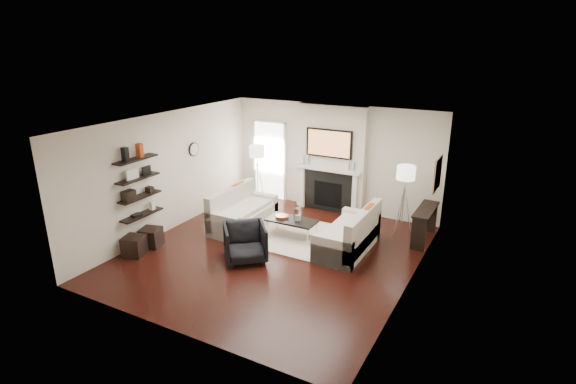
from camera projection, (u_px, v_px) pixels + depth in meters
The scene contains 71 objects.
room_envelope at pixel (274, 191), 8.85m from camera, with size 6.00×6.00×6.00m.
chimney_breast at pixel (331, 159), 11.24m from camera, with size 1.80×0.25×2.70m, color silver.
fireplace_surround at pixel (328, 192), 11.40m from camera, with size 1.30×0.02×1.04m, color black.
firebox at pixel (328, 194), 11.42m from camera, with size 0.75×0.02×0.65m, color black.
mantel_pilaster_l at pixel (302, 187), 11.69m from camera, with size 0.12×0.08×1.10m, color white.
mantel_pilaster_r at pixel (354, 195), 11.04m from camera, with size 0.12×0.08×1.10m, color white.
mantel_shelf at pixel (328, 170), 11.16m from camera, with size 1.70×0.18×0.07m, color white.
tv_body at pixel (329, 143), 10.97m from camera, with size 1.20×0.06×0.70m, color black.
tv_screen at pixel (329, 144), 10.95m from camera, with size 1.10×0.01×0.62m, color #BF723F.
candlestick_l_tall at pixel (308, 160), 11.36m from camera, with size 0.04×0.04×0.30m, color silver.
candlestick_l_short at pixel (304, 160), 11.43m from camera, with size 0.04×0.04×0.24m, color silver.
candlestick_r_tall at pixel (349, 165), 10.86m from camera, with size 0.04×0.04×0.30m, color silver.
candlestick_r_short at pixel (354, 167), 10.82m from camera, with size 0.04×0.04×0.24m, color silver.
hallway_panel at pixel (270, 161), 12.26m from camera, with size 0.90×0.02×2.10m, color white.
door_trim_l at pixel (255, 159), 12.46m from camera, with size 0.06×0.06×2.16m, color white.
door_trim_r at pixel (285, 163), 12.03m from camera, with size 0.06×0.06×2.16m, color white.
door_trim_top at pixel (269, 121), 11.90m from camera, with size 1.02×0.06×0.06m, color white.
rug at pixel (295, 235), 10.11m from camera, with size 2.60×2.00×0.01m, color beige.
loveseat_left_base at pixel (244, 219), 10.50m from camera, with size 0.85×1.80×0.42m, color beige.
loveseat_left_back at pixel (231, 204), 10.55m from camera, with size 0.18×1.80×0.80m, color beige.
loveseat_left_arm_n at pixel (223, 227), 9.79m from camera, with size 0.85×0.18×0.60m, color beige.
loveseat_left_arm_s at pixel (262, 205), 11.14m from camera, with size 0.85×0.18×0.60m, color beige.
loveseat_left_cushion at pixel (245, 209), 10.39m from camera, with size 0.63×1.44×0.10m, color beige.
pillow_left_orange at pixel (238, 192), 10.73m from camera, with size 0.10×0.42×0.42m, color #983912.
pillow_left_charcoal at pixel (223, 200), 10.23m from camera, with size 0.10×0.40×0.40m, color black.
loveseat_right_base at pixel (347, 241), 9.35m from camera, with size 0.85×1.80×0.42m, color beige.
loveseat_right_back at pixel (363, 230), 9.10m from camera, with size 0.18×1.80×0.80m, color beige.
loveseat_right_arm_n at pixel (332, 252), 8.65m from camera, with size 0.85×0.18×0.60m, color beige.
loveseat_right_arm_s at pixel (361, 223), 10.00m from camera, with size 0.85×0.18×0.60m, color beige.
loveseat_right_cushion at pixel (345, 229), 9.29m from camera, with size 0.63×1.44×0.10m, color beige.
pillow_right_orange at pixel (369, 216), 9.28m from camera, with size 0.10×0.42×0.42m, color #983912.
pillow_right_charcoal at pixel (359, 226), 8.79m from camera, with size 0.10×0.40×0.40m, color black.
coffee_table at pixel (292, 220), 9.90m from camera, with size 1.10×0.55×0.04m, color black.
coffee_leg_nw at pixel (267, 228), 10.01m from camera, with size 0.02×0.02×0.38m, color silver.
coffee_leg_ne at pixel (308, 237), 9.56m from camera, with size 0.02×0.02×0.38m, color silver.
coffee_leg_sw at pixel (277, 222), 10.38m from camera, with size 0.02×0.02×0.38m, color silver.
coffee_leg_se at pixel (316, 230), 9.93m from camera, with size 0.02×0.02×0.38m, color silver.
hurricane_glass at pixel (298, 215), 9.78m from camera, with size 0.17×0.17×0.30m, color white.
hurricane_candle at pixel (298, 218), 9.80m from camera, with size 0.09×0.09×0.13m, color white.
copper_bowl at pixel (282, 216), 10.00m from camera, with size 0.29×0.29×0.05m, color #9E401A.
armchair at pixel (245, 241), 8.86m from camera, with size 0.79×0.74×0.82m, color black.
lamp_left_post at pixel (258, 183), 11.87m from camera, with size 0.02×0.02×1.20m, color silver.
lamp_left_shade at pixel (257, 151), 11.60m from camera, with size 0.40×0.40×0.30m, color white.
lamp_left_leg_a at pixel (261, 183), 11.82m from camera, with size 0.02×0.02×1.25m, color silver.
lamp_left_leg_b at pixel (258, 181), 11.97m from camera, with size 0.02×0.02×1.25m, color silver.
lamp_left_leg_c at pixel (254, 183), 11.81m from camera, with size 0.02×0.02×1.25m, color silver.
lamp_right_post at pixel (403, 209), 9.99m from camera, with size 0.02×0.02×1.20m, color silver.
lamp_right_shade at pixel (406, 173), 9.72m from camera, with size 0.40×0.40×0.30m, color white.
lamp_right_leg_a at pixel (408, 210), 9.94m from camera, with size 0.02×0.02×1.25m, color silver.
lamp_right_leg_b at pixel (402, 208), 10.10m from camera, with size 0.02×0.02×1.25m, color silver.
lamp_right_leg_c at pixel (399, 210), 9.94m from camera, with size 0.02×0.02×1.25m, color silver.
console_top at pixel (426, 209), 9.62m from camera, with size 0.35×1.20×0.04m, color black.
console_leg_n at pixel (418, 235), 9.28m from camera, with size 0.30×0.04×0.71m, color black.
console_leg_s at pixel (430, 217), 10.19m from camera, with size 0.30×0.04×0.71m, color black.
wall_art at pixel (438, 174), 9.26m from camera, with size 0.03×0.70×0.70m, color #9C734E.
shelf_bottom at pixel (142, 215), 9.41m from camera, with size 0.25×1.00×0.04m, color black.
shelf_lower at pixel (140, 197), 9.28m from camera, with size 0.25×1.00×0.04m, color black.
shelf_upper at pixel (138, 178), 9.15m from camera, with size 0.25×1.00×0.04m, color black.
shelf_top at pixel (136, 159), 9.02m from camera, with size 0.25×1.00×0.04m, color black.
decor_magfile_a at pixel (125, 154), 8.76m from camera, with size 0.12×0.10×0.28m, color black.
decor_magfile_b at pixel (140, 150), 9.08m from camera, with size 0.12×0.10×0.28m, color #983912.
decor_frame_a at pixel (132, 174), 9.00m from camera, with size 0.04×0.30×0.22m, color white.
decor_frame_b at pixel (146, 170), 9.32m from camera, with size 0.04×0.22×0.18m, color black.
decor_wine_rack at pixel (129, 195), 9.00m from camera, with size 0.18×0.25×0.20m, color black.
decor_box_small at pixel (150, 189), 9.49m from camera, with size 0.15×0.12×0.12m, color black.
decor_books at pixel (137, 215), 9.27m from camera, with size 0.14×0.20×0.05m, color black.
decor_box_tall at pixel (152, 205), 9.62m from camera, with size 0.10×0.10×0.18m, color white.
clock_rim at pixel (194, 149), 10.72m from camera, with size 0.34×0.34×0.04m, color black.
clock_face at pixel (194, 149), 10.71m from camera, with size 0.29×0.29×0.01m, color white.
ottoman_near at pixel (151, 237), 9.53m from camera, with size 0.40×0.40×0.40m, color black.
ottoman_far at pixel (134, 246), 9.14m from camera, with size 0.40×0.40×0.40m, color black.
Camera 1 is at (4.25, -7.24, 4.16)m, focal length 28.00 mm.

